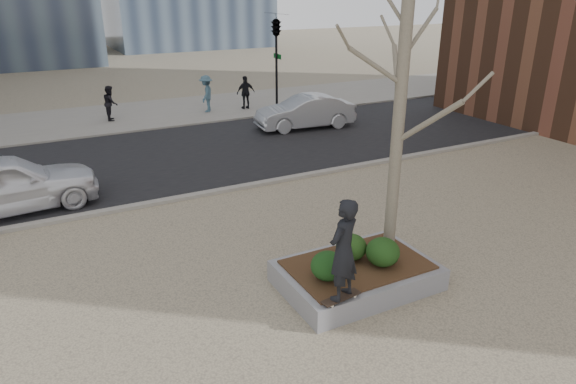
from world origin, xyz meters
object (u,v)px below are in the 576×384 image
planter (357,275)px  police_car (6,184)px  skateboard (341,299)px  skateboarder (343,250)px

planter → police_car: bearing=129.8°
skateboard → police_car: size_ratio=0.17×
skateboarder → police_car: 9.65m
skateboard → police_car: (-5.11, 8.16, 0.31)m
skateboarder → police_car: bearing=-82.7°
planter → skateboard: (-0.96, -0.88, 0.26)m
police_car → skateboarder: bearing=-152.9°
planter → skateboarder: skateboarder is taller
planter → skateboard: 1.33m
planter → skateboard: size_ratio=3.85×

